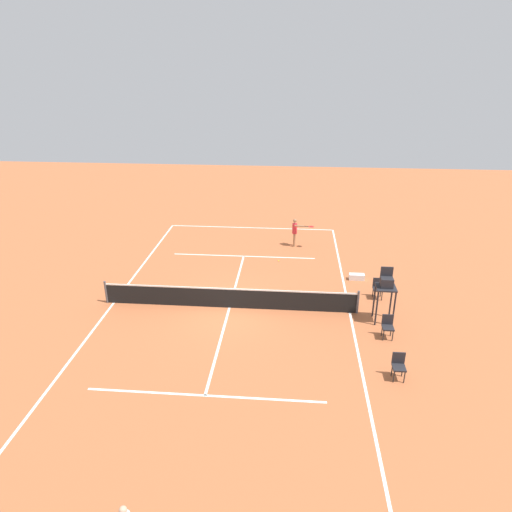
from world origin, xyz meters
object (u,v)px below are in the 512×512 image
player_serving (296,230)px  courtside_chair_mid (378,287)px  tennis_ball (279,261)px  courtside_chair_near (388,325)px  courtside_chair_far (399,365)px  equipment_bag (357,277)px  umpire_chair (386,287)px

player_serving → courtside_chair_mid: size_ratio=1.77×
tennis_ball → courtside_chair_near: courtside_chair_near is taller
courtside_chair_far → player_serving: bearing=-73.4°
player_serving → courtside_chair_far: 12.59m
courtside_chair_near → equipment_bag: courtside_chair_near is taller
courtside_chair_near → courtside_chair_far: same height
player_serving → tennis_ball: size_ratio=24.74×
tennis_ball → equipment_bag: equipment_bag is taller
umpire_chair → courtside_chair_mid: bearing=-92.8°
player_serving → tennis_ball: (0.88, 2.36, -0.97)m
player_serving → umpire_chair: (-3.72, 8.22, 0.61)m
umpire_chair → courtside_chair_mid: (-0.10, -2.05, -1.07)m
tennis_ball → courtside_chair_mid: (-4.70, 3.81, 0.50)m
umpire_chair → courtside_chair_far: umpire_chair is taller
player_serving → equipment_bag: size_ratio=2.21×
courtside_chair_far → courtside_chair_near: bearing=-91.8°
umpire_chair → courtside_chair_mid: 2.32m
tennis_ball → umpire_chair: bearing=128.1°
courtside_chair_mid → equipment_bag: bearing=-69.3°
player_serving → courtside_chair_mid: 7.27m
courtside_chair_near → equipment_bag: bearing=-83.7°
equipment_bag → courtside_chair_far: bearing=93.6°
courtside_chair_mid → courtside_chair_far: same height
player_serving → umpire_chair: umpire_chair is taller
courtside_chair_far → equipment_bag: 7.77m
tennis_ball → courtside_chair_far: courtside_chair_far is taller
player_serving → equipment_bag: bearing=40.4°
player_serving → equipment_bag: 5.38m
tennis_ball → courtside_chair_mid: 6.07m
courtside_chair_near → player_serving: bearing=-68.8°
equipment_bag → umpire_chair: bearing=98.8°
player_serving → tennis_ball: 2.69m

